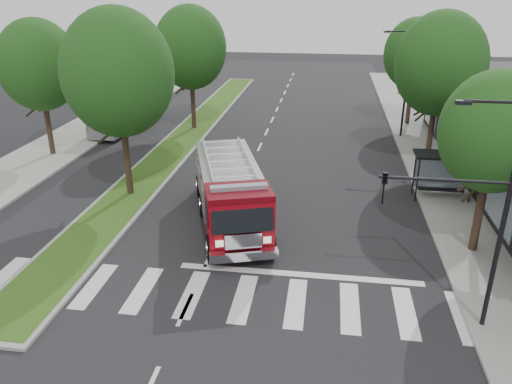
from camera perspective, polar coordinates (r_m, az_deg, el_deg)
ground at (r=22.24m, az=-5.28°, el=-7.23°), size 140.00×140.00×0.00m
sidewalk_right at (r=31.68m, az=21.84°, el=0.71°), size 5.00×80.00×0.15m
sidewalk_left at (r=36.27m, az=-24.35°, el=3.00°), size 5.00×80.00×0.15m
median at (r=39.79m, az=-7.81°, el=6.47°), size 3.00×50.00×0.15m
bus_shelter at (r=29.03m, az=20.66°, el=3.10°), size 3.20×1.60×2.61m
tree_right_near at (r=22.45m, az=25.58°, el=6.15°), size 4.40×4.40×8.05m
tree_right_mid at (r=33.69m, az=20.31°, el=13.55°), size 5.60×5.60×9.72m
tree_right_far at (r=43.53m, az=17.72°, el=14.79°), size 5.00×5.00×8.73m
tree_median_near at (r=27.27m, az=-15.50°, el=12.95°), size 5.80×5.80×10.16m
tree_median_far at (r=40.42m, az=-7.52°, el=16.03°), size 5.60×5.60×9.72m
tree_left_mid at (r=36.31m, az=-23.59°, el=13.13°), size 5.20×5.20×9.16m
streetlight_right_near at (r=17.18m, az=23.97°, el=-1.22°), size 4.08×0.22×8.00m
streetlight_right_far at (r=39.64m, az=16.64°, el=12.23°), size 2.11×0.20×8.00m
fire_engine at (r=24.53m, az=-2.97°, el=-0.06°), size 5.59×9.91×3.30m
city_bus at (r=42.81m, az=-14.80°, el=8.77°), size 2.35×9.31×2.58m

